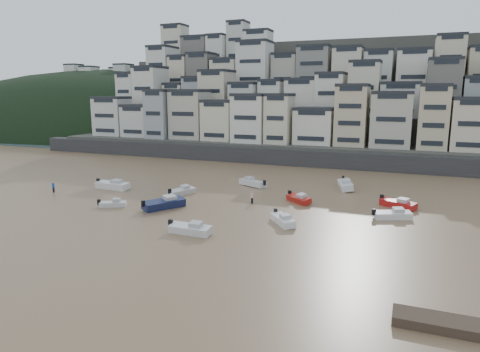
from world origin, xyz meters
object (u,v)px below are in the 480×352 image
at_px(boat_b, 283,218).
at_px(boat_a, 190,228).
at_px(boat_i, 345,184).
at_px(person_pink, 252,197).
at_px(boat_j, 113,203).
at_px(person_blue, 53,187).
at_px(boat_c, 164,202).
at_px(boat_g, 398,202).
at_px(boat_e, 299,198).
at_px(boat_f, 182,190).
at_px(boat_h, 253,181).
at_px(boat_d, 393,214).
at_px(boat_k, 112,184).

bearing_deg(boat_b, boat_a, -87.50).
bearing_deg(boat_i, boat_a, -38.98).
bearing_deg(person_pink, boat_j, -152.71).
relative_size(boat_b, person_blue, 2.97).
relative_size(boat_c, boat_g, 1.20).
xyz_separation_m(boat_e, boat_i, (4.98, 11.68, 0.22)).
xyz_separation_m(boat_g, boat_i, (-8.56, 9.29, 0.14)).
bearing_deg(person_pink, boat_f, 175.66).
relative_size(boat_a, person_pink, 3.10).
bearing_deg(boat_j, boat_e, 0.77).
xyz_separation_m(boat_b, boat_i, (4.21, 22.52, 0.18)).
bearing_deg(boat_j, person_pink, 1.16).
height_order(boat_c, boat_f, boat_c).
relative_size(boat_h, person_pink, 3.34).
height_order(boat_h, boat_i, boat_i).
height_order(boat_a, boat_i, boat_i).
bearing_deg(boat_d, person_blue, 161.89).
relative_size(boat_d, boat_g, 0.93).
distance_m(boat_d, person_pink, 19.23).
xyz_separation_m(boat_b, person_blue, (-38.91, 2.53, 0.17)).
distance_m(boat_g, boat_h, 24.28).
bearing_deg(boat_a, boat_b, 41.41).
relative_size(boat_b, boat_k, 0.80).
height_order(boat_j, boat_k, boat_k).
xyz_separation_m(boat_b, boat_e, (-0.77, 10.83, -0.04)).
bearing_deg(boat_f, boat_k, 113.71).
height_order(boat_b, boat_f, boat_b).
bearing_deg(person_blue, boat_b, -3.72).
height_order(person_blue, person_pink, same).
height_order(boat_f, boat_k, boat_k).
bearing_deg(person_blue, boat_i, 24.87).
relative_size(boat_e, person_pink, 2.79).
bearing_deg(boat_f, boat_d, -72.27).
distance_m(boat_i, boat_j, 37.12).
height_order(boat_a, boat_f, boat_a).
distance_m(boat_b, boat_d, 14.28).
bearing_deg(boat_j, boat_i, 13.48).
distance_m(boat_c, boat_d, 30.26).
height_order(boat_d, boat_h, boat_h).
height_order(boat_k, person_blue, boat_k).
bearing_deg(boat_h, boat_e, 166.54).
height_order(boat_c, person_pink, boat_c).
distance_m(boat_f, boat_i, 26.95).
bearing_deg(boat_f, boat_b, -94.28).
distance_m(boat_f, boat_j, 11.32).
xyz_separation_m(boat_j, person_blue, (-14.53, 3.68, 0.33)).
bearing_deg(boat_e, person_blue, -128.00).
bearing_deg(boat_a, boat_f, 122.62).
height_order(boat_a, boat_j, boat_a).
xyz_separation_m(boat_c, boat_k, (-14.46, 7.34, -0.01)).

